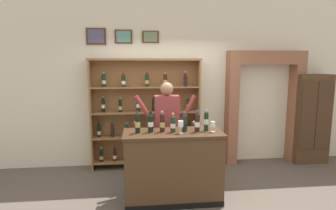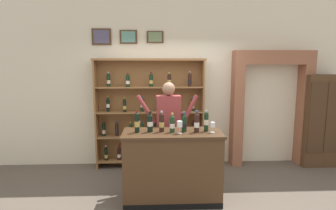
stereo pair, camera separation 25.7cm
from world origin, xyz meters
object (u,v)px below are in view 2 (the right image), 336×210
at_px(wine_shelf, 150,111).
at_px(tasting_bottle_riserva, 137,122).
at_px(tasting_counter, 172,166).
at_px(tasting_bottle_super_tuscan, 206,121).
at_px(shopkeeper, 169,122).
at_px(tasting_bottle_chianti, 197,122).
at_px(wine_glass_spare, 180,125).
at_px(tasting_bottle_brunello, 162,122).
at_px(tasting_bottle_rosso, 150,122).
at_px(side_cabinet, 319,121).
at_px(wine_glass_right, 213,125).
at_px(tasting_bottle_bianco, 184,123).
at_px(tasting_bottle_grappa, 172,123).

height_order(wine_shelf, tasting_bottle_riserva, wine_shelf).
bearing_deg(tasting_counter, tasting_bottle_super_tuscan, 2.84).
relative_size(shopkeeper, tasting_bottle_chianti, 5.46).
bearing_deg(wine_glass_spare, tasting_counter, 138.75).
bearing_deg(tasting_bottle_brunello, wine_glass_spare, -24.20).
distance_m(shopkeeper, tasting_bottle_brunello, 0.60).
height_order(shopkeeper, tasting_bottle_rosso, shopkeeper).
height_order(side_cabinet, tasting_counter, side_cabinet).
bearing_deg(tasting_bottle_brunello, wine_glass_right, -7.00).
distance_m(tasting_bottle_bianco, wine_glass_right, 0.41).
bearing_deg(tasting_bottle_rosso, tasting_bottle_bianco, -1.08).
bearing_deg(tasting_bottle_grappa, tasting_counter, 84.10).
relative_size(wine_shelf, tasting_bottle_chianti, 6.73).
height_order(shopkeeper, wine_glass_right, shopkeeper).
relative_size(tasting_counter, tasting_bottle_grappa, 5.11).
distance_m(tasting_counter, tasting_bottle_bianco, 0.67).
bearing_deg(shopkeeper, tasting_bottle_riserva, -128.73).
bearing_deg(wine_glass_spare, tasting_bottle_chianti, 13.41).
bearing_deg(tasting_bottle_brunello, tasting_bottle_grappa, -15.32).
xyz_separation_m(tasting_counter, tasting_bottle_chianti, (0.35, -0.03, 0.66)).
xyz_separation_m(side_cabinet, tasting_bottle_bianco, (-2.82, -1.27, 0.26)).
height_order(tasting_bottle_riserva, tasting_bottle_chianti, tasting_bottle_chianti).
distance_m(side_cabinet, wine_glass_right, 2.78).
relative_size(tasting_bottle_rosso, tasting_bottle_bianco, 1.04).
height_order(tasting_bottle_grappa, wine_glass_spare, tasting_bottle_grappa).
relative_size(shopkeeper, wine_glass_spare, 9.62).
distance_m(side_cabinet, tasting_bottle_riserva, 3.74).
xyz_separation_m(shopkeeper, wine_glass_spare, (0.12, -0.69, 0.10)).
bearing_deg(wine_glass_right, shopkeeper, 132.09).
distance_m(tasting_counter, tasting_bottle_chianti, 0.75).
bearing_deg(tasting_bottle_riserva, wine_shelf, 83.76).
relative_size(tasting_bottle_brunello, wine_glass_spare, 1.70).
xyz_separation_m(tasting_counter, tasting_bottle_grappa, (-0.00, -0.01, 0.65)).
bearing_deg(wine_shelf, tasting_bottle_brunello, -81.75).
distance_m(shopkeeper, tasting_bottle_rosso, 0.66).
height_order(tasting_counter, tasting_bottle_rosso, tasting_bottle_rosso).
bearing_deg(tasting_bottle_grappa, wine_glass_spare, -35.58).
bearing_deg(tasting_bottle_grappa, tasting_bottle_riserva, 178.06).
bearing_deg(side_cabinet, shopkeeper, -167.10).
distance_m(wine_shelf, tasting_bottle_grappa, 1.47).
bearing_deg(tasting_bottle_brunello, shopkeeper, 77.55).
bearing_deg(side_cabinet, tasting_bottle_brunello, -158.07).
height_order(tasting_bottle_brunello, wine_glass_right, tasting_bottle_brunello).
relative_size(wine_shelf, tasting_bottle_brunello, 6.96).
xyz_separation_m(wine_shelf, tasting_bottle_bianco, (0.53, -1.39, 0.07)).
bearing_deg(side_cabinet, tasting_bottle_rosso, -159.09).
relative_size(tasting_counter, tasting_bottle_chianti, 4.57).
height_order(tasting_counter, tasting_bottle_super_tuscan, tasting_bottle_super_tuscan).
xyz_separation_m(tasting_counter, wine_glass_right, (0.57, -0.06, 0.63)).
bearing_deg(tasting_bottle_rosso, tasting_counter, -4.88).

